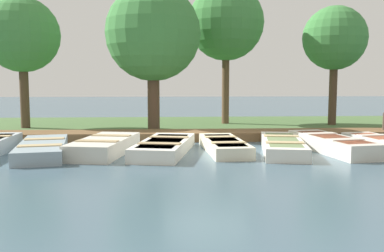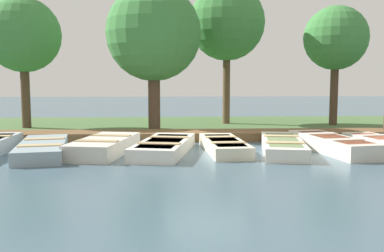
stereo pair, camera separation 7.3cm
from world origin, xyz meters
The scene contains 15 objects.
ground_plane centered at (0.00, 0.00, 0.00)m, with size 80.00×80.00×0.00m, color #425B6B.
shore_bank centered at (-5.00, 0.00, 0.06)m, with size 8.00×24.00×0.13m.
dock_walkway centered at (-1.59, 0.00, 0.14)m, with size 1.32×13.82×0.28m.
rowboat_1 centered at (1.14, -4.42, 0.18)m, with size 3.44×1.72×0.36m.
rowboat_2 centered at (1.02, -2.83, 0.22)m, with size 3.12×1.70×0.44m.
rowboat_3 centered at (1.03, -1.24, 0.18)m, with size 3.50×1.81×0.37m.
rowboat_4 centered at (0.82, 0.39, 0.17)m, with size 3.10×1.15×0.35m.
rowboat_5 centered at (0.96, 1.99, 0.18)m, with size 3.67×1.69×0.37m.
rowboat_6 centered at (0.99, 3.36, 0.22)m, with size 3.50×1.54×0.43m.
rowboat_7 centered at (0.78, 4.95, 0.17)m, with size 3.06×1.35×0.36m.
mooring_post_far centered at (-1.61, 6.19, 0.45)m, with size 0.13×0.13×0.90m.
park_tree_far_left centered at (-4.34, -6.62, 3.64)m, with size 2.83×2.83×5.08m.
park_tree_left centered at (-3.23, -1.66, 3.60)m, with size 3.42×3.42×5.34m.
park_tree_center centered at (-5.61, 1.30, 4.32)m, with size 3.14×3.14×5.92m.
park_tree_right centered at (-4.80, 5.62, 3.62)m, with size 2.58×2.58×4.94m.
Camera 1 is at (12.38, -1.16, 1.94)m, focal length 40.00 mm.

